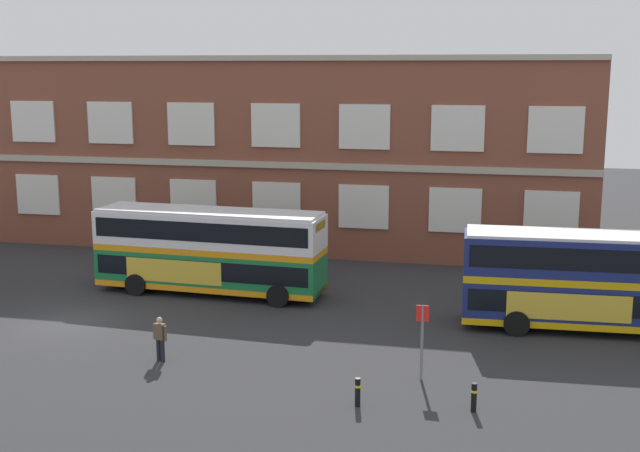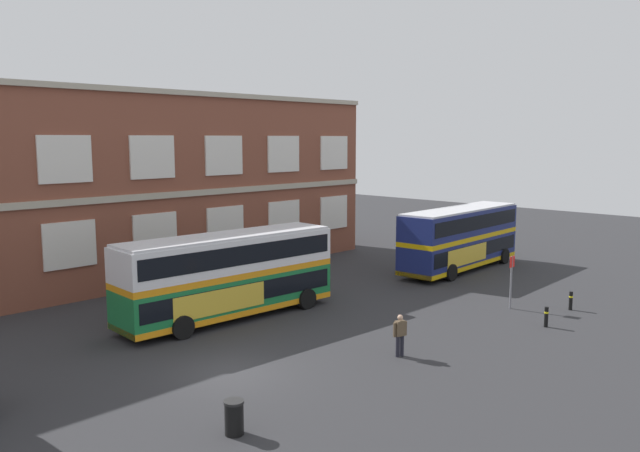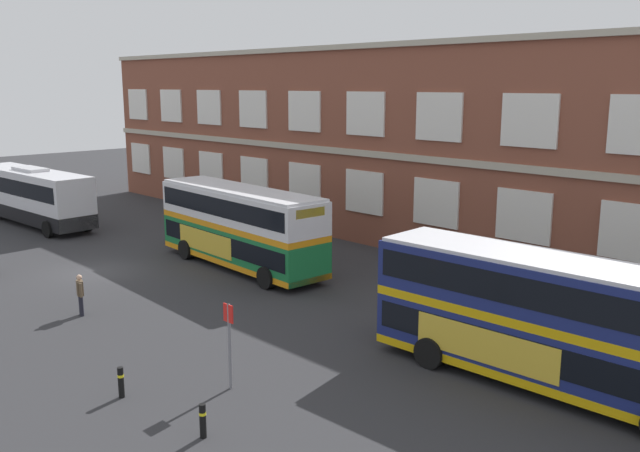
{
  "view_description": "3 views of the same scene",
  "coord_description": "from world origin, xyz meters",
  "px_view_note": "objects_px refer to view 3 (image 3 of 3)",
  "views": [
    {
      "loc": [
        17.84,
        -29.92,
        10.71
      ],
      "look_at": [
        10.26,
        3.65,
        3.97
      ],
      "focal_mm": 45.59,
      "sensor_mm": 36.0,
      "label": 1
    },
    {
      "loc": [
        -13.64,
        -17.85,
        8.58
      ],
      "look_at": [
        10.41,
        5.57,
        3.9
      ],
      "focal_mm": 35.4,
      "sensor_mm": 36.0,
      "label": 2
    },
    {
      "loc": [
        31.18,
        -14.52,
        9.14
      ],
      "look_at": [
        10.32,
        5.66,
        3.06
      ],
      "focal_mm": 38.07,
      "sensor_mm": 36.0,
      "label": 3
    }
  ],
  "objects_px": {
    "double_decker_near": "(240,226)",
    "double_decker_middle": "(546,320)",
    "waiting_passenger": "(80,293)",
    "touring_coach": "(33,196)",
    "safety_bollard_east": "(203,420)",
    "safety_bollard_west": "(121,382)",
    "bus_stand_flag": "(229,338)"
  },
  "relations": [
    {
      "from": "double_decker_near",
      "to": "double_decker_middle",
      "type": "relative_size",
      "value": 1.0
    },
    {
      "from": "waiting_passenger",
      "to": "touring_coach",
      "type": "bearing_deg",
      "value": 163.25
    },
    {
      "from": "double_decker_near",
      "to": "double_decker_middle",
      "type": "height_order",
      "value": "same"
    },
    {
      "from": "touring_coach",
      "to": "safety_bollard_east",
      "type": "xyz_separation_m",
      "value": [
        31.05,
        -7.91,
        -1.42
      ]
    },
    {
      "from": "double_decker_near",
      "to": "safety_bollard_west",
      "type": "xyz_separation_m",
      "value": [
        9.24,
        -11.55,
        -1.66
      ]
    },
    {
      "from": "double_decker_near",
      "to": "waiting_passenger",
      "type": "relative_size",
      "value": 6.54
    },
    {
      "from": "waiting_passenger",
      "to": "bus_stand_flag",
      "type": "distance_m",
      "value": 9.63
    },
    {
      "from": "bus_stand_flag",
      "to": "safety_bollard_east",
      "type": "distance_m",
      "value": 3.19
    },
    {
      "from": "bus_stand_flag",
      "to": "double_decker_middle",
      "type": "bearing_deg",
      "value": 47.06
    },
    {
      "from": "touring_coach",
      "to": "bus_stand_flag",
      "type": "distance_m",
      "value": 29.7
    },
    {
      "from": "double_decker_near",
      "to": "safety_bollard_east",
      "type": "distance_m",
      "value": 17.13
    },
    {
      "from": "waiting_passenger",
      "to": "double_decker_near",
      "type": "bearing_deg",
      "value": 98.76
    },
    {
      "from": "double_decker_near",
      "to": "bus_stand_flag",
      "type": "height_order",
      "value": "double_decker_near"
    },
    {
      "from": "bus_stand_flag",
      "to": "safety_bollard_east",
      "type": "height_order",
      "value": "bus_stand_flag"
    },
    {
      "from": "touring_coach",
      "to": "safety_bollard_west",
      "type": "height_order",
      "value": "touring_coach"
    },
    {
      "from": "safety_bollard_east",
      "to": "touring_coach",
      "type": "bearing_deg",
      "value": 165.71
    },
    {
      "from": "touring_coach",
      "to": "waiting_passenger",
      "type": "xyz_separation_m",
      "value": [
        19.56,
        -5.89,
        -0.98
      ]
    },
    {
      "from": "double_decker_near",
      "to": "double_decker_middle",
      "type": "bearing_deg",
      "value": -5.94
    },
    {
      "from": "safety_bollard_west",
      "to": "safety_bollard_east",
      "type": "xyz_separation_m",
      "value": [
        3.65,
        0.4,
        0.0
      ]
    },
    {
      "from": "touring_coach",
      "to": "safety_bollard_east",
      "type": "relative_size",
      "value": 12.77
    },
    {
      "from": "double_decker_near",
      "to": "bus_stand_flag",
      "type": "xyz_separation_m",
      "value": [
        11.01,
        -8.85,
        -0.51
      ]
    },
    {
      "from": "waiting_passenger",
      "to": "safety_bollard_east",
      "type": "distance_m",
      "value": 11.68
    },
    {
      "from": "waiting_passenger",
      "to": "bus_stand_flag",
      "type": "xyz_separation_m",
      "value": [
        9.6,
        0.28,
        0.7
      ]
    },
    {
      "from": "safety_bollard_east",
      "to": "double_decker_near",
      "type": "bearing_deg",
      "value": 139.16
    },
    {
      "from": "safety_bollard_east",
      "to": "safety_bollard_west",
      "type": "bearing_deg",
      "value": -173.79
    },
    {
      "from": "touring_coach",
      "to": "bus_stand_flag",
      "type": "xyz_separation_m",
      "value": [
        29.16,
        -5.61,
        -0.27
      ]
    },
    {
      "from": "waiting_passenger",
      "to": "safety_bollard_west",
      "type": "xyz_separation_m",
      "value": [
        7.84,
        -2.42,
        -0.44
      ]
    },
    {
      "from": "double_decker_middle",
      "to": "bus_stand_flag",
      "type": "relative_size",
      "value": 4.11
    },
    {
      "from": "double_decker_near",
      "to": "safety_bollard_east",
      "type": "relative_size",
      "value": 11.7
    },
    {
      "from": "double_decker_middle",
      "to": "touring_coach",
      "type": "height_order",
      "value": "double_decker_middle"
    },
    {
      "from": "double_decker_middle",
      "to": "touring_coach",
      "type": "distance_m",
      "value": 35.73
    },
    {
      "from": "touring_coach",
      "to": "waiting_passenger",
      "type": "height_order",
      "value": "touring_coach"
    }
  ]
}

